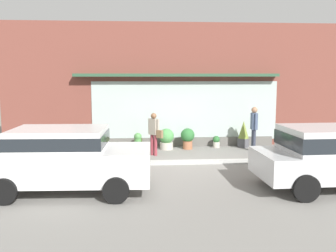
# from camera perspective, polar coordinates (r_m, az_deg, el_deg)

# --- Properties ---
(ground_plane) EXTENTS (60.00, 60.00, 0.00)m
(ground_plane) POSITION_cam_1_polar(r_m,az_deg,el_deg) (12.83, 2.68, -5.48)
(ground_plane) COLOR gray
(curb_strip) EXTENTS (14.00, 0.24, 0.12)m
(curb_strip) POSITION_cam_1_polar(r_m,az_deg,el_deg) (12.62, 2.79, -5.42)
(curb_strip) COLOR #B2B2AD
(curb_strip) RESTS_ON ground_plane
(storefront) EXTENTS (14.00, 0.81, 5.01)m
(storefront) POSITION_cam_1_polar(r_m,az_deg,el_deg) (15.66, 1.31, 5.93)
(storefront) COLOR brown
(storefront) RESTS_ON ground_plane
(fire_hydrant) EXTENTS (0.43, 0.40, 0.90)m
(fire_hydrant) POSITION_cam_1_polar(r_m,az_deg,el_deg) (13.46, -4.54, -2.93)
(fire_hydrant) COLOR #4C8C47
(fire_hydrant) RESTS_ON ground_plane
(pedestrian_with_handbag) EXTENTS (0.52, 0.52, 1.55)m
(pedestrian_with_handbag) POSITION_cam_1_polar(r_m,az_deg,el_deg) (13.78, -2.08, -0.77)
(pedestrian_with_handbag) COLOR #8E333D
(pedestrian_with_handbag) RESTS_ON ground_plane
(pedestrian_passerby) EXTENTS (0.23, 0.50, 1.70)m
(pedestrian_passerby) POSITION_cam_1_polar(r_m,az_deg,el_deg) (14.93, 12.76, 0.13)
(pedestrian_passerby) COLOR #333847
(pedestrian_passerby) RESTS_ON ground_plane
(parked_car_white) EXTENTS (4.14, 2.15, 1.61)m
(parked_car_white) POSITION_cam_1_polar(r_m,az_deg,el_deg) (9.83, -15.12, -4.40)
(parked_car_white) COLOR white
(parked_car_white) RESTS_ON ground_plane
(parked_car_silver) EXTENTS (4.09, 2.18, 1.60)m
(parked_car_silver) POSITION_cam_1_polar(r_m,az_deg,el_deg) (10.67, 23.51, -3.85)
(parked_car_silver) COLOR silver
(parked_car_silver) RESTS_ON ground_plane
(potted_plant_low_front) EXTENTS (0.58, 0.58, 0.82)m
(potted_plant_low_front) POSITION_cam_1_polar(r_m,az_deg,el_deg) (14.97, -0.23, -1.91)
(potted_plant_low_front) COLOR #B7B2A3
(potted_plant_low_front) RESTS_ON ground_plane
(potted_plant_window_left) EXTENTS (0.47, 0.47, 1.07)m
(potted_plant_window_left) POSITION_cam_1_polar(r_m,az_deg,el_deg) (15.72, 11.24, -1.29)
(potted_plant_window_left) COLOR #4C4C51
(potted_plant_window_left) RESTS_ON ground_plane
(potted_plant_window_center) EXTENTS (0.29, 0.29, 0.47)m
(potted_plant_window_center) POSITION_cam_1_polar(r_m,az_deg,el_deg) (15.51, 7.25, -2.32)
(potted_plant_window_center) COLOR #B7B2A3
(potted_plant_window_center) RESTS_ON ground_plane
(potted_plant_trailing_edge) EXTENTS (0.41, 0.41, 0.61)m
(potted_plant_trailing_edge) POSITION_cam_1_polar(r_m,az_deg,el_deg) (15.03, -10.41, -2.43)
(potted_plant_trailing_edge) COLOR #9E6042
(potted_plant_trailing_edge) RESTS_ON ground_plane
(potted_plant_doorstep) EXTENTS (0.55, 0.55, 0.83)m
(potted_plant_doorstep) POSITION_cam_1_polar(r_m,az_deg,el_deg) (15.04, 2.96, -1.71)
(potted_plant_doorstep) COLOR #9E6042
(potted_plant_doorstep) RESTS_ON ground_plane
(potted_plant_by_entrance) EXTENTS (0.32, 0.32, 0.53)m
(potted_plant_by_entrance) POSITION_cam_1_polar(r_m,az_deg,el_deg) (14.97, -4.48, -2.54)
(potted_plant_by_entrance) COLOR #9E6042
(potted_plant_by_entrance) RESTS_ON ground_plane
(potted_plant_window_right) EXTENTS (0.34, 0.34, 1.02)m
(potted_plant_window_right) POSITION_cam_1_polar(r_m,az_deg,el_deg) (14.97, -16.01, -1.94)
(potted_plant_window_right) COLOR #4C4C51
(potted_plant_window_right) RESTS_ON ground_plane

